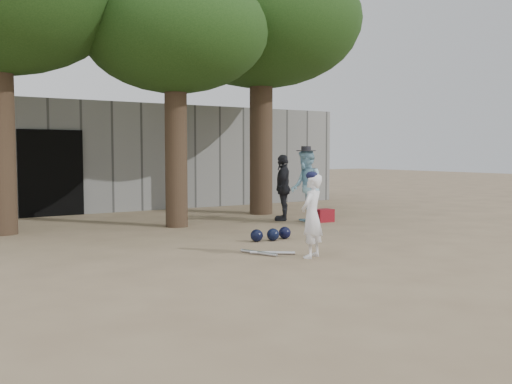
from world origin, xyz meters
TOP-DOWN VIEW (x-y plane):
  - ground at (0.00, 0.00)m, footprint 70.00×70.00m
  - boy_player at (0.79, -0.29)m, footprint 0.56×0.50m
  - spectator_blue at (3.26, 3.03)m, footprint 0.94×1.02m
  - spectator_dark at (3.24, 3.90)m, footprint 0.89×0.95m
  - red_bag at (3.85, 3.13)m, footprint 0.44×0.34m
  - back_building at (-0.00, 10.33)m, footprint 16.00×5.24m
  - helmet_row at (1.24, 1.46)m, footprint 0.87×0.30m
  - bat_pile at (0.34, 0.31)m, footprint 0.62×0.71m
  - tree_row at (0.74, 5.02)m, footprint 11.40×5.80m

SIDE VIEW (x-z plane):
  - ground at x=0.00m, z-range 0.00..0.00m
  - bat_pile at x=0.34m, z-range 0.00..0.06m
  - helmet_row at x=1.24m, z-range 0.00..0.23m
  - red_bag at x=3.85m, z-range 0.00..0.30m
  - boy_player at x=0.79m, z-range 0.00..1.30m
  - spectator_dark at x=3.24m, z-range 0.00..1.57m
  - spectator_blue at x=3.26m, z-range 0.00..1.69m
  - back_building at x=0.00m, z-range 0.00..3.00m
  - tree_row at x=0.74m, z-range 1.34..8.03m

